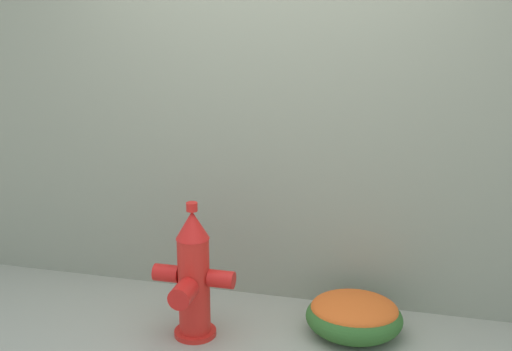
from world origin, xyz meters
name	(u,v)px	position (x,y,z in m)	size (l,w,h in m)	color
stone_wall	(278,147)	(0.00, 1.29, 0.99)	(6.12, 0.32, 1.99)	gray
fire_hydrant	(193,278)	(-0.32, 0.49, 0.38)	(0.49, 0.39, 0.83)	red
flower_bush_left	(354,315)	(0.60, 0.74, 0.13)	(0.58, 0.52, 0.26)	#336428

